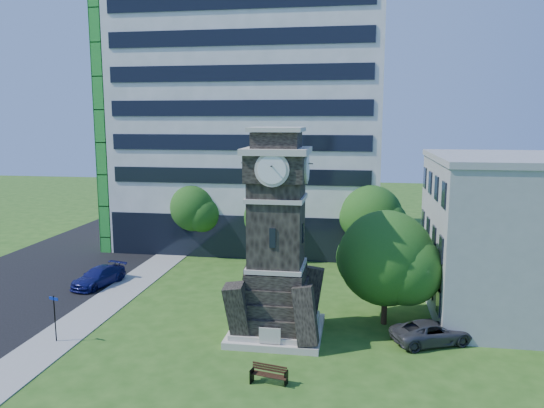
% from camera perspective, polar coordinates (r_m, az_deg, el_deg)
% --- Properties ---
extents(ground, '(160.00, 160.00, 0.00)m').
position_cam_1_polar(ground, '(31.34, -5.71, -14.78)').
color(ground, '#285117').
rests_on(ground, ground).
extents(sidewalk, '(3.00, 70.00, 0.06)m').
position_cam_1_polar(sidewalk, '(38.94, -17.60, -10.26)').
color(sidewalk, gray).
rests_on(sidewalk, ground).
extents(clock_tower, '(5.40, 5.40, 12.22)m').
position_cam_1_polar(clock_tower, '(30.89, 0.50, -4.73)').
color(clock_tower, beige).
rests_on(clock_tower, ground).
extents(office_tall, '(26.20, 15.11, 28.60)m').
position_cam_1_polar(office_tall, '(54.57, -2.17, 10.78)').
color(office_tall, white).
rests_on(office_tall, ground).
extents(car_street_north, '(3.13, 5.15, 1.40)m').
position_cam_1_polar(car_street_north, '(43.16, -18.16, -7.44)').
color(car_street_north, navy).
rests_on(car_street_north, ground).
extents(car_east_lot, '(5.16, 3.84, 1.30)m').
position_cam_1_polar(car_east_lot, '(32.43, 16.83, -13.05)').
color(car_east_lot, '#434347').
rests_on(car_east_lot, ground).
extents(park_bench, '(1.79, 0.48, 0.92)m').
position_cam_1_polar(park_bench, '(26.93, -0.31, -17.79)').
color(park_bench, black).
rests_on(park_bench, ground).
extents(street_sign, '(0.66, 0.07, 2.76)m').
position_cam_1_polar(street_sign, '(33.24, -22.34, -10.81)').
color(street_sign, black).
rests_on(street_sign, ground).
extents(tree_nw, '(4.98, 4.53, 6.79)m').
position_cam_1_polar(tree_nw, '(49.90, -8.28, -0.56)').
color(tree_nw, '#332114').
rests_on(tree_nw, ground).
extents(tree_nc, '(5.36, 4.87, 6.24)m').
position_cam_1_polar(tree_nc, '(48.43, -0.14, -1.59)').
color(tree_nc, '#332114').
rests_on(tree_nc, ground).
extents(tree_ne, '(5.85, 5.32, 7.06)m').
position_cam_1_polar(tree_ne, '(46.45, 10.72, -1.49)').
color(tree_ne, '#332114').
rests_on(tree_ne, ground).
extents(tree_east, '(6.46, 5.87, 7.19)m').
position_cam_1_polar(tree_east, '(33.46, 12.29, -5.96)').
color(tree_east, '#332114').
rests_on(tree_east, ground).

